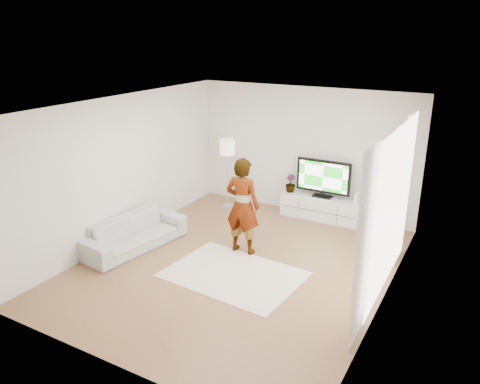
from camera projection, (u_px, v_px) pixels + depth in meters
The scene contains 17 objects.
floor at pixel (237, 265), 8.25m from camera, with size 6.00×6.00×0.00m, color #9D6D47.
ceiling at pixel (237, 106), 7.32m from camera, with size 6.00×6.00×0.00m, color white.
wall_left at pixel (123, 169), 8.94m from camera, with size 0.02×6.00×2.80m, color silver.
wall_right at pixel (390, 218), 6.64m from camera, with size 0.02×6.00×2.80m, color silver.
wall_back at pixel (304, 151), 10.26m from camera, with size 5.00×0.02×2.80m, color silver.
wall_front at pixel (107, 265), 5.31m from camera, with size 5.00×0.02×2.80m, color silver.
window at pixel (394, 208), 6.88m from camera, with size 0.01×2.60×2.50m, color white.
curtain_near at pixel (364, 247), 5.88m from camera, with size 0.04×0.70×2.60m, color white.
curtain_far at pixel (404, 188), 8.02m from camera, with size 0.04×0.70×2.60m, color white.
media_console at pixel (321, 208), 10.20m from camera, with size 1.75×0.50×0.49m.
television at pixel (323, 177), 9.99m from camera, with size 1.18×0.23×0.83m.
game_console at pixel (357, 198), 9.73m from camera, with size 0.09×0.18×0.23m.
potted_plant at pixel (290, 183), 10.39m from camera, with size 0.22×0.22×0.40m, color #3F7238.
rug at pixel (233, 274), 7.92m from camera, with size 2.20×1.59×0.01m, color silver.
player at pixel (243, 206), 8.45m from camera, with size 0.66×0.43×1.80m, color #334772.
sofa at pixel (134, 233), 8.82m from camera, with size 2.05×0.80×0.60m, color #ABABA6.
floor_lamp at pixel (227, 150), 10.56m from camera, with size 0.35×0.35×1.59m.
Camera 1 is at (3.63, -6.40, 3.94)m, focal length 35.00 mm.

